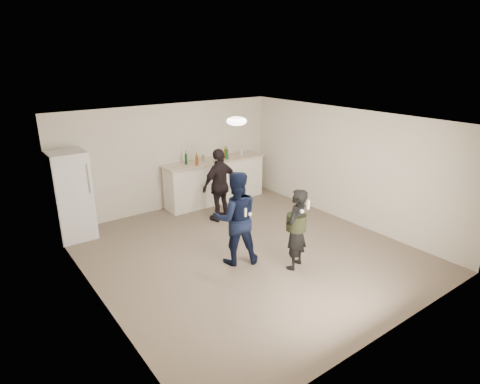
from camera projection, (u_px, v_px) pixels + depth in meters
floor at (246, 252)px, 7.65m from camera, size 6.00×6.00×0.00m
ceiling at (247, 120)px, 6.83m from camera, size 6.00×6.00×0.00m
wall_back at (170, 157)px, 9.53m from camera, size 6.00×0.00×6.00m
wall_front at (393, 252)px, 4.96m from camera, size 6.00×0.00×6.00m
wall_left at (93, 226)px, 5.70m from camera, size 0.00×6.00×6.00m
wall_right at (346, 166)px, 8.78m from camera, size 0.00×6.00×6.00m
counter at (215, 182)px, 10.09m from camera, size 2.60×0.56×1.05m
counter_top at (215, 161)px, 9.92m from camera, size 2.68×0.64×0.04m
fridge at (71, 196)px, 7.98m from camera, size 0.70×0.70×1.80m
fridge_handle at (89, 178)px, 7.73m from camera, size 0.02×0.02×0.60m
ceiling_dome at (237, 121)px, 7.08m from camera, size 0.36×0.36×0.16m
shaker at (203, 158)px, 9.73m from camera, size 0.08×0.08×0.17m
man at (236, 218)px, 7.02m from camera, size 1.02×0.93×1.70m
woman at (296, 229)px, 6.88m from camera, size 0.62×0.53×1.45m
camo_shorts at (296, 223)px, 6.84m from camera, size 0.34×0.34×0.28m
spectator at (220, 185)px, 8.87m from camera, size 1.02×0.55×1.65m
remote_man at (245, 212)px, 6.74m from camera, size 0.04×0.04×0.15m
nunchuk_man at (250, 214)px, 6.85m from camera, size 0.07×0.07×0.07m
remote_woman at (308, 205)px, 6.52m from camera, size 0.04×0.04×0.15m
nunchuk_woman at (302, 211)px, 6.52m from camera, size 0.07×0.07×0.07m
bottle_cluster at (215, 156)px, 9.84m from camera, size 1.65×0.34×0.25m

